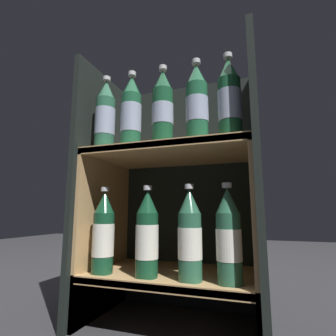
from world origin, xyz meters
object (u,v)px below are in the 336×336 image
Objects in this scene: bottle_upper_front_4 at (230,101)px; bottle_lower_front_3 at (229,238)px; bottle_upper_front_2 at (162,109)px; bottle_upper_front_3 at (197,105)px; bottle_lower_front_2 at (190,237)px; bottle_lower_front_1 at (147,236)px; bottle_upper_front_0 at (105,117)px; bottle_upper_front_1 at (131,114)px; bottle_lower_front_0 at (103,234)px.

bottle_upper_front_4 reaches higher than bottle_lower_front_3.
bottle_upper_front_2 and bottle_upper_front_4 have the same top height.
bottle_upper_front_3 reaches higher than bottle_lower_front_2.
bottle_lower_front_1 is 1.00× the size of bottle_lower_front_2.
bottle_lower_front_3 is (0.41, 0.00, -0.40)m from bottle_upper_front_0.
bottle_upper_front_0 is 0.33m from bottle_upper_front_3.
bottle_upper_front_1 is at bearing 0.00° from bottle_upper_front_0.
bottle_upper_front_3 is (0.12, -0.00, -0.00)m from bottle_upper_front_2.
bottle_upper_front_4 is (0.33, 0.00, 0.00)m from bottle_upper_front_1.
bottle_lower_front_3 is at bearing 180.00° from bottle_upper_front_4.
bottle_upper_front_1 reaches higher than bottle_lower_front_2.
bottle_lower_front_0 is 1.00× the size of bottle_lower_front_3.
bottle_upper_front_1 reaches higher than bottle_lower_front_0.
bottle_lower_front_0 is 0.15m from bottle_lower_front_1.
bottle_lower_front_1 is at bearing 0.00° from bottle_lower_front_0.
bottle_upper_front_2 is at bearing 0.00° from bottle_upper_front_1.
bottle_lower_front_3 is (0.40, 0.00, 0.00)m from bottle_lower_front_0.
bottle_lower_front_0 and bottle_lower_front_2 have the same top height.
bottle_upper_front_2 reaches higher than bottle_lower_front_1.
bottle_lower_front_2 is at bearing 0.00° from bottle_upper_front_1.
bottle_upper_front_3 is at bearing -0.00° from bottle_lower_front_2.
bottle_upper_front_4 is 1.00× the size of bottle_lower_front_0.
bottle_upper_front_2 is 0.45m from bottle_lower_front_0.
bottle_upper_front_3 is 1.00× the size of bottle_lower_front_2.
bottle_upper_front_4 is 0.48m from bottle_lower_front_1.
bottle_upper_front_0 reaches higher than bottle_lower_front_3.
bottle_upper_front_1 is (0.10, 0.00, -0.00)m from bottle_upper_front_0.
bottle_upper_front_4 reaches higher than bottle_lower_front_2.
bottle_lower_front_3 is at bearing 0.00° from bottle_lower_front_1.
bottle_upper_front_1 is at bearing 180.00° from bottle_lower_front_1.
bottle_upper_front_3 reaches higher than bottle_lower_front_3.
bottle_upper_front_1 is 0.41m from bottle_lower_front_0.
bottle_upper_front_0 and bottle_upper_front_2 have the same top height.
bottle_upper_front_4 is at bearing 0.00° from bottle_upper_front_1.
bottle_upper_front_2 is 0.44m from bottle_lower_front_3.
bottle_upper_front_3 is at bearing -0.00° from bottle_lower_front_0.
bottle_lower_front_3 is (0.31, 0.00, -0.40)m from bottle_upper_front_1.
bottle_lower_front_2 is (0.29, 0.00, 0.00)m from bottle_lower_front_0.
bottle_upper_front_2 is 0.22m from bottle_upper_front_4.
bottle_lower_front_2 is (0.30, 0.00, -0.40)m from bottle_upper_front_0.
bottle_upper_front_3 is 0.40m from bottle_lower_front_2.
bottle_upper_front_1 is at bearing 180.00° from bottle_lower_front_3.
bottle_lower_front_2 is 1.00× the size of bottle_lower_front_3.
bottle_upper_front_1 is 1.00× the size of bottle_upper_front_3.
bottle_upper_front_4 is 1.00× the size of bottle_lower_front_1.
bottle_lower_front_0 is at bearing 180.00° from bottle_lower_front_3.
bottle_upper_front_3 is 0.51m from bottle_lower_front_0.
bottle_lower_front_1 is (0.06, 0.00, -0.40)m from bottle_upper_front_1.
bottle_lower_front_2 is at bearing 0.00° from bottle_upper_front_2.
bottle_upper_front_1 is 1.00× the size of bottle_lower_front_3.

